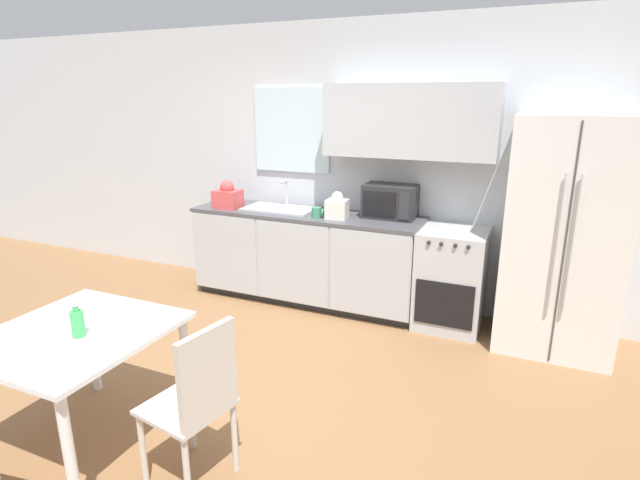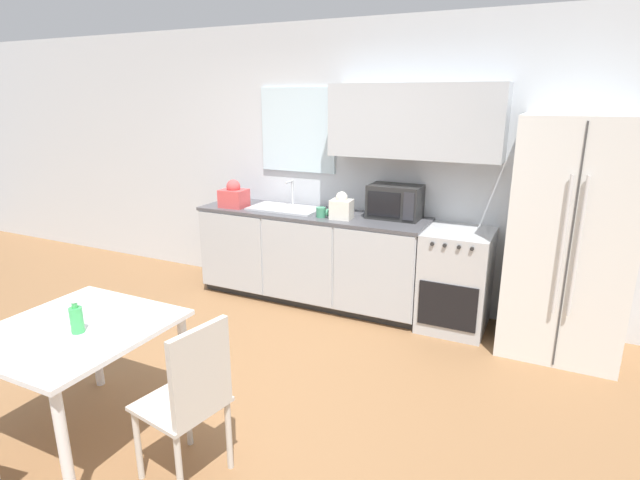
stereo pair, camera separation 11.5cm
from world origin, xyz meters
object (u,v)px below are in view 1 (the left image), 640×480
Objects in this scene: dining_table at (77,348)px; drink_bottle at (78,323)px; oven_range at (451,278)px; coffee_mug at (317,212)px; microwave at (390,201)px; refrigerator at (563,237)px; dining_chair_side at (198,396)px.

dining_table is 0.20m from drink_bottle.
coffee_mug reaches higher than oven_range.
microwave is at bearing 69.52° from drink_bottle.
microwave reaches higher than oven_range.
coffee_mug is 2.43m from drink_bottle.
microwave is 2.88m from dining_table.
refrigerator is 3.55m from dining_table.
oven_range is at bearing -11.01° from microwave.
oven_range is at bearing -8.94° from dining_chair_side.
refrigerator is at bearing 44.13° from dining_table.
coffee_mug reaches higher than dining_chair_side.
coffee_mug is at bearing 81.18° from drink_bottle.
oven_range is 4.43× the size of drink_bottle.
dining_table is (-0.45, -2.37, -0.34)m from coffee_mug.
refrigerator is at bearing -3.32° from oven_range.
drink_bottle is (-2.46, -2.49, -0.13)m from refrigerator.
drink_bottle is at bearing -134.65° from refrigerator.
microwave reaches higher than dining_chair_side.
dining_table is at bearing -135.87° from refrigerator.
oven_range is at bearing 55.99° from dining_table.
dining_table is at bearing -124.01° from oven_range.
coffee_mug reaches higher than drink_bottle.
oven_range is 0.96× the size of dining_chair_side.
refrigerator reaches higher than oven_range.
oven_range is 0.98m from refrigerator.
dining_table is at bearing -100.73° from coffee_mug.
microwave is 2.38× the size of drink_bottle.
refrigerator is 9.36× the size of drink_bottle.
oven_range is 0.89m from microwave.
refrigerator is 1.48m from microwave.
refrigerator reaches higher than microwave.
dining_chair_side is (-1.70, -2.47, -0.40)m from refrigerator.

